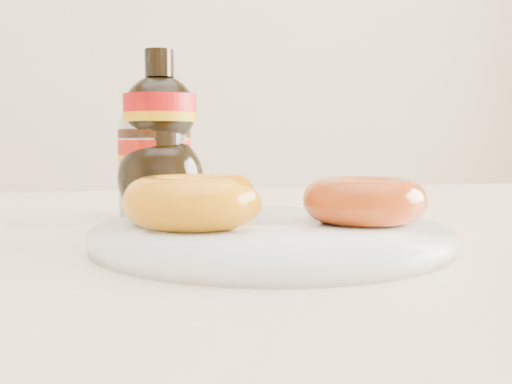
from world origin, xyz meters
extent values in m
cube|color=beige|center=(0.00, 1.75, 1.30)|extent=(3.50, 0.10, 2.60)
cube|color=beige|center=(0.00, 0.10, 0.73)|extent=(1.40, 0.90, 0.04)
cylinder|color=white|center=(0.07, 0.04, 0.76)|extent=(0.27, 0.27, 0.01)
torus|color=white|center=(0.07, 0.04, 0.76)|extent=(0.26, 0.26, 0.01)
torus|color=orange|center=(0.02, 0.06, 0.78)|extent=(0.14, 0.14, 0.04)
torus|color=#913309|center=(0.15, 0.05, 0.78)|extent=(0.11, 0.11, 0.03)
cylinder|color=white|center=(-0.01, 0.22, 0.79)|extent=(0.07, 0.07, 0.09)
cylinder|color=maroon|center=(-0.01, 0.22, 0.82)|extent=(0.07, 0.07, 0.02)
cylinder|color=#D89905|center=(-0.01, 0.22, 0.81)|extent=(0.07, 0.07, 0.01)
cylinder|color=black|center=(-0.01, 0.22, 0.83)|extent=(0.07, 0.07, 0.01)
cylinder|color=white|center=(-0.01, 0.22, 0.85)|extent=(0.07, 0.07, 0.02)
camera|label=1|loc=(-0.04, -0.37, 0.83)|focal=40.00mm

